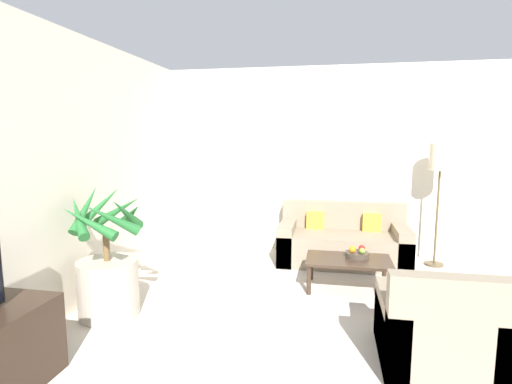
{
  "coord_description": "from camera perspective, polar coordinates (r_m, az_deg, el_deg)",
  "views": [
    {
      "loc": [
        -0.7,
        0.56,
        1.7
      ],
      "look_at": [
        -1.66,
        5.51,
        1.0
      ],
      "focal_mm": 28.0,
      "sensor_mm": 36.0,
      "label": 1
    }
  ],
  "objects": [
    {
      "name": "fruit_bowl",
      "position": [
        4.7,
        14.24,
        -8.68
      ],
      "size": [
        0.26,
        0.26,
        0.06
      ],
      "color": "#42382D",
      "rests_on": "coffee_table"
    },
    {
      "name": "apple_red",
      "position": [
        4.73,
        14.88,
        -7.78
      ],
      "size": [
        0.07,
        0.07,
        0.07
      ],
      "color": "red",
      "rests_on": "fruit_bowl"
    },
    {
      "name": "coffee_table",
      "position": [
        4.64,
        13.05,
        -9.81
      ],
      "size": [
        0.93,
        0.57,
        0.35
      ],
      "color": "#38281E",
      "rests_on": "ground_plane"
    },
    {
      "name": "potted_palm",
      "position": [
        4.11,
        -20.4,
        -10.81
      ],
      "size": [
        0.77,
        0.78,
        1.26
      ],
      "color": "#ADA393",
      "rests_on": "ground_plane"
    },
    {
      "name": "wall_left",
      "position": [
        3.67,
        -31.98,
        1.19
      ],
      "size": [
        0.06,
        8.04,
        2.7
      ],
      "color": "beige",
      "rests_on": "ground_plane"
    },
    {
      "name": "orange_fruit",
      "position": [
        4.65,
        13.62,
        -7.96
      ],
      "size": [
        0.08,
        0.08,
        0.08
      ],
      "color": "orange",
      "rests_on": "fruit_bowl"
    },
    {
      "name": "armchair",
      "position": [
        3.43,
        24.56,
        -17.69
      ],
      "size": [
        0.83,
        0.83,
        0.8
      ],
      "color": "gray",
      "rests_on": "ground_plane"
    },
    {
      "name": "ottoman",
      "position": [
        4.18,
        23.0,
        -14.05
      ],
      "size": [
        0.52,
        0.53,
        0.36
      ],
      "color": "gray",
      "rests_on": "ground_plane"
    },
    {
      "name": "wall_back",
      "position": [
        5.97,
        17.72,
        4.16
      ],
      "size": [
        7.93,
        0.06,
        2.7
      ],
      "color": "beige",
      "rests_on": "ground_plane"
    },
    {
      "name": "floor_lamp",
      "position": [
        5.68,
        24.84,
        3.59
      ],
      "size": [
        0.28,
        0.28,
        1.62
      ],
      "color": "brown",
      "rests_on": "ground_plane"
    },
    {
      "name": "sofa_loveseat",
      "position": [
        5.59,
        12.29,
        -7.1
      ],
      "size": [
        1.7,
        0.82,
        0.8
      ],
      "color": "gray",
      "rests_on": "ground_plane"
    },
    {
      "name": "apple_green",
      "position": [
        4.64,
        14.9,
        -8.14
      ],
      "size": [
        0.07,
        0.07,
        0.07
      ],
      "color": "olive",
      "rests_on": "fruit_bowl"
    }
  ]
}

